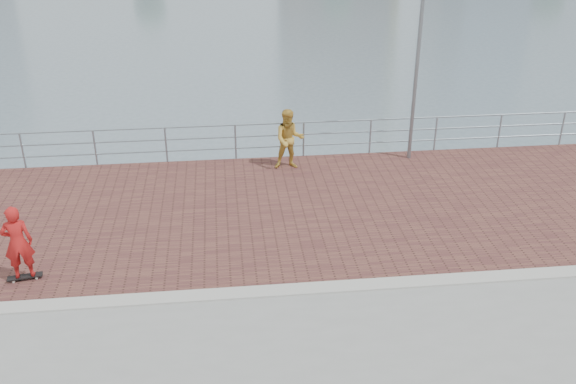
{
  "coord_description": "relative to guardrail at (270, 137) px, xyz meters",
  "views": [
    {
      "loc": [
        -1.43,
        -10.89,
        7.74
      ],
      "look_at": [
        0.0,
        2.0,
        1.3
      ],
      "focal_mm": 40.0,
      "sensor_mm": 36.0,
      "label": 1
    }
  ],
  "objects": [
    {
      "name": "bystander",
      "position": [
        0.5,
        -0.83,
        0.22
      ],
      "size": [
        0.87,
        0.69,
        1.77
      ],
      "primitive_type": "imported",
      "rotation": [
        0.0,
        0.0,
        -0.02
      ],
      "color": "gold",
      "rests_on": "brick_lane"
    },
    {
      "name": "water",
      "position": [
        -0.0,
        -7.0,
        -2.69
      ],
      "size": [
        400.0,
        400.0,
        0.0
      ],
      "primitive_type": "plane",
      "color": "slate",
      "rests_on": "ground"
    },
    {
      "name": "curb",
      "position": [
        -0.0,
        -7.0,
        -0.66
      ],
      "size": [
        40.0,
        0.4,
        0.06
      ],
      "primitive_type": "cube",
      "color": "#B7B5AD",
      "rests_on": "seawall"
    },
    {
      "name": "guardrail",
      "position": [
        0.0,
        0.0,
        0.0
      ],
      "size": [
        39.06,
        0.06,
        1.13
      ],
      "color": "#8C9EA8",
      "rests_on": "brick_lane"
    },
    {
      "name": "skateboarder",
      "position": [
        -5.72,
        -5.97,
        0.24
      ],
      "size": [
        0.67,
        0.5,
        1.65
      ],
      "primitive_type": "imported",
      "rotation": [
        0.0,
        0.0,
        3.33
      ],
      "color": "red",
      "rests_on": "skateboard"
    },
    {
      "name": "brick_lane",
      "position": [
        -0.0,
        -3.4,
        -0.68
      ],
      "size": [
        40.0,
        6.8,
        0.02
      ],
      "primitive_type": "cube",
      "color": "brown",
      "rests_on": "seawall"
    },
    {
      "name": "street_lamp",
      "position": [
        4.19,
        -0.9,
        3.24
      ],
      "size": [
        0.4,
        1.17,
        5.53
      ],
      "color": "slate",
      "rests_on": "brick_lane"
    },
    {
      "name": "skateboard",
      "position": [
        -5.72,
        -5.97,
        -0.61
      ],
      "size": [
        0.73,
        0.31,
        0.08
      ],
      "rotation": [
        0.0,
        0.0,
        0.19
      ],
      "color": "black",
      "rests_on": "brick_lane"
    }
  ]
}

